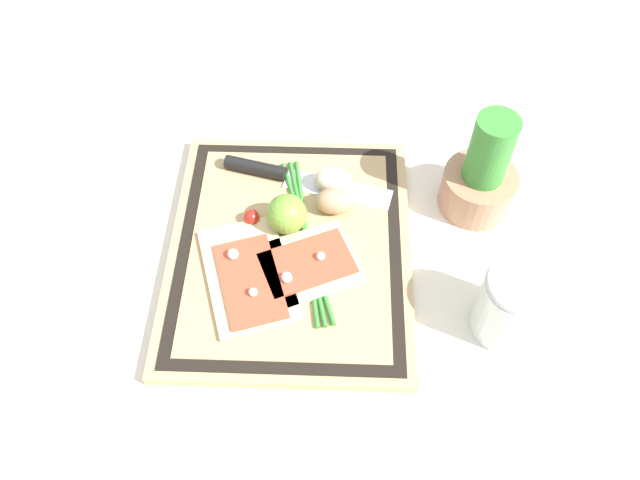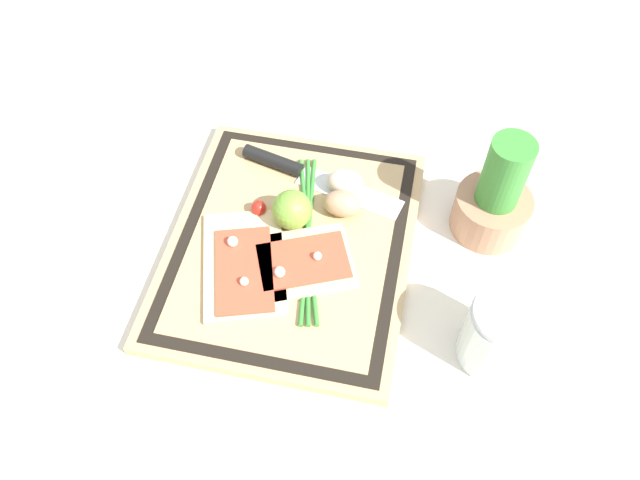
{
  "view_description": "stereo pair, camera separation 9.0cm",
  "coord_description": "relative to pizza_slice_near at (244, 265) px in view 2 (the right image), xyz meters",
  "views": [
    {
      "loc": [
        0.52,
        0.06,
        0.78
      ],
      "look_at": [
        0.0,
        0.04,
        0.04
      ],
      "focal_mm": 35.0,
      "sensor_mm": 36.0,
      "label": 1
    },
    {
      "loc": [
        0.5,
        0.15,
        0.78
      ],
      "look_at": [
        0.0,
        0.04,
        0.04
      ],
      "focal_mm": 35.0,
      "sensor_mm": 36.0,
      "label": 2
    }
  ],
  "objects": [
    {
      "name": "egg_pink",
      "position": [
        -0.17,
        0.12,
        0.02
      ],
      "size": [
        0.04,
        0.06,
        0.04
      ],
      "primitive_type": "ellipsoid",
      "color": "beige",
      "rests_on": "cutting_board"
    },
    {
      "name": "ground_plane",
      "position": [
        -0.06,
        0.06,
        -0.03
      ],
      "size": [
        6.0,
        6.0,
        0.0
      ],
      "primitive_type": "plane",
      "color": "silver"
    },
    {
      "name": "egg_brown",
      "position": [
        -0.13,
        0.12,
        0.02
      ],
      "size": [
        0.04,
        0.06,
        0.04
      ],
      "primitive_type": "ellipsoid",
      "color": "tan",
      "rests_on": "cutting_board"
    },
    {
      "name": "pizza_slice_far",
      "position": [
        -0.02,
        0.07,
        0.0
      ],
      "size": [
        0.17,
        0.2,
        0.02
      ],
      "color": "beige",
      "rests_on": "cutting_board"
    },
    {
      "name": "sauce_jar",
      "position": [
        0.05,
        0.36,
        0.02
      ],
      "size": [
        0.09,
        0.09,
        0.11
      ],
      "color": "silver",
      "rests_on": "ground_plane"
    },
    {
      "name": "cherry_tomato_red",
      "position": [
        -0.1,
        -0.0,
        0.01
      ],
      "size": [
        0.02,
        0.02,
        0.02
      ],
      "primitive_type": "sphere",
      "color": "red",
      "rests_on": "cutting_board"
    },
    {
      "name": "herb_pot",
      "position": [
        -0.16,
        0.34,
        0.04
      ],
      "size": [
        0.11,
        0.11,
        0.18
      ],
      "color": "#AD7A5B",
      "rests_on": "ground_plane"
    },
    {
      "name": "cutting_board",
      "position": [
        -0.06,
        0.06,
        -0.02
      ],
      "size": [
        0.43,
        0.36,
        0.02
      ],
      "color": "tan",
      "rests_on": "ground_plane"
    },
    {
      "name": "scallion_bunch",
      "position": [
        -0.07,
        0.08,
        -0.0
      ],
      "size": [
        0.3,
        0.09,
        0.01
      ],
      "color": "#388433",
      "rests_on": "cutting_board"
    },
    {
      "name": "pizza_slice_near",
      "position": [
        0.0,
        0.0,
        0.0
      ],
      "size": [
        0.21,
        0.17,
        0.02
      ],
      "color": "beige",
      "rests_on": "cutting_board"
    },
    {
      "name": "lime",
      "position": [
        -0.09,
        0.05,
        0.02
      ],
      "size": [
        0.06,
        0.06,
        0.06
      ],
      "primitive_type": "sphere",
      "color": "#70A838",
      "rests_on": "cutting_board"
    },
    {
      "name": "knife",
      "position": [
        -0.19,
        0.03,
        0.0
      ],
      "size": [
        0.1,
        0.27,
        0.02
      ],
      "color": "silver",
      "rests_on": "cutting_board"
    }
  ]
}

